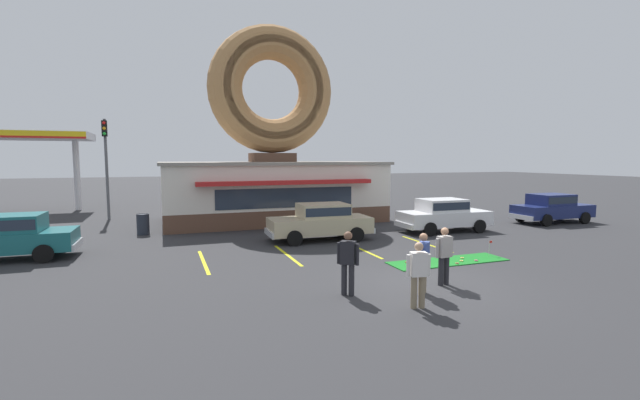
{
  "coord_description": "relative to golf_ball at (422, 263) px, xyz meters",
  "views": [
    {
      "loc": [
        -6.97,
        -9.97,
        3.56
      ],
      "look_at": [
        -1.43,
        5.0,
        2.0
      ],
      "focal_mm": 24.0,
      "sensor_mm": 36.0,
      "label": 1
    }
  ],
  "objects": [
    {
      "name": "putting_mat",
      "position": [
        1.04,
        -0.04,
        -0.04
      ],
      "size": [
        4.29,
        1.22,
        0.03
      ],
      "primitive_type": "cube",
      "color": "#197523",
      "rests_on": "ground"
    },
    {
      "name": "pedestrian_hooded_kid",
      "position": [
        -3.7,
        -2.16,
        0.88
      ],
      "size": [
        0.47,
        0.43,
        1.68
      ],
      "color": "#232328",
      "rests_on": "ground"
    },
    {
      "name": "trash_bin",
      "position": [
        -9.06,
        9.37,
        0.45
      ],
      "size": [
        0.57,
        0.57,
        0.97
      ],
      "color": "#232833",
      "rests_on": "ground"
    },
    {
      "name": "traffic_light_pole",
      "position": [
        -11.12,
        15.24,
        3.66
      ],
      "size": [
        0.28,
        0.47,
        5.8
      ],
      "color": "#595B60",
      "rests_on": "ground"
    },
    {
      "name": "parking_stripe_centre",
      "position": [
        2.11,
        2.89,
        -0.05
      ],
      "size": [
        0.12,
        3.6,
        0.01
      ],
      "primitive_type": "cube",
      "color": "yellow",
      "rests_on": "ground"
    },
    {
      "name": "mini_donut_far_left",
      "position": [
        1.74,
        0.1,
        -0.0
      ],
      "size": [
        0.13,
        0.13,
        0.04
      ],
      "primitive_type": "torus",
      "color": "#E5C666",
      "rests_on": "putting_mat"
    },
    {
      "name": "parking_stripe_left",
      "position": [
        -3.89,
        2.89,
        -0.05
      ],
      "size": [
        0.12,
        3.6,
        0.01
      ],
      "primitive_type": "cube",
      "color": "yellow",
      "rests_on": "ground"
    },
    {
      "name": "mini_donut_mid_centre",
      "position": [
        1.06,
        -0.49,
        -0.0
      ],
      "size": [
        0.13,
        0.13,
        0.04
      ],
      "primitive_type": "torus",
      "color": "#A5724C",
      "rests_on": "putting_mat"
    },
    {
      "name": "car_navy",
      "position": [
        12.04,
        5.47,
        0.82
      ],
      "size": [
        4.58,
        2.02,
        1.6
      ],
      "color": "navy",
      "rests_on": "ground"
    },
    {
      "name": "gas_station_canopy",
      "position": [
        -17.12,
        21.24,
        4.81
      ],
      "size": [
        9.0,
        4.46,
        5.3
      ],
      "color": "silver",
      "rests_on": "ground"
    },
    {
      "name": "car_teal",
      "position": [
        -13.32,
        5.51,
        0.82
      ],
      "size": [
        4.59,
        2.04,
        1.6
      ],
      "color": "#196066",
      "rests_on": "ground"
    },
    {
      "name": "parking_stripe_far_left",
      "position": [
        -6.89,
        2.89,
        -0.05
      ],
      "size": [
        0.12,
        3.6,
        0.01
      ],
      "primitive_type": "cube",
      "color": "yellow",
      "rests_on": "ground"
    },
    {
      "name": "mini_donut_mid_right",
      "position": [
        -0.16,
        0.16,
        -0.0
      ],
      "size": [
        0.13,
        0.13,
        0.04
      ],
      "primitive_type": "torus",
      "color": "#A5724C",
      "rests_on": "putting_mat"
    },
    {
      "name": "mini_donut_near_left",
      "position": [
        1.94,
        -0.39,
        -0.0
      ],
      "size": [
        0.13,
        0.13,
        0.04
      ],
      "primitive_type": "torus",
      "color": "#D8667F",
      "rests_on": "putting_mat"
    },
    {
      "name": "mini_donut_far_centre",
      "position": [
        -0.44,
        0.22,
        -0.0
      ],
      "size": [
        0.13,
        0.13,
        0.04
      ],
      "primitive_type": "torus",
      "color": "brown",
      "rests_on": "putting_mat"
    },
    {
      "name": "mini_donut_far_right",
      "position": [
        1.43,
        -0.25,
        -0.0
      ],
      "size": [
        0.13,
        0.13,
        0.04
      ],
      "primitive_type": "torus",
      "color": "#E5C666",
      "rests_on": "putting_mat"
    },
    {
      "name": "donut_shop_building",
      "position": [
        -2.19,
        11.83,
        3.69
      ],
      "size": [
        12.3,
        6.75,
        10.96
      ],
      "color": "brown",
      "rests_on": "ground"
    },
    {
      "name": "mini_donut_mid_left",
      "position": [
        -0.03,
        -0.21,
        -0.0
      ],
      "size": [
        0.13,
        0.13,
        0.04
      ],
      "primitive_type": "torus",
      "color": "#E5C666",
      "rests_on": "putting_mat"
    },
    {
      "name": "parking_stripe_mid_left",
      "position": [
        -0.89,
        2.89,
        -0.05
      ],
      "size": [
        0.12,
        3.6,
        0.01
      ],
      "primitive_type": "cube",
      "color": "yellow",
      "rests_on": "ground"
    },
    {
      "name": "golf_ball",
      "position": [
        0.0,
        0.0,
        0.0
      ],
      "size": [
        0.04,
        0.04,
        0.04
      ],
      "primitive_type": "sphere",
      "color": "white",
      "rests_on": "putting_mat"
    },
    {
      "name": "car_white",
      "position": [
        4.64,
        5.16,
        0.82
      ],
      "size": [
        4.61,
        2.07,
        1.6
      ],
      "color": "silver",
      "rests_on": "ground"
    },
    {
      "name": "pedestrian_blue_sweater_man",
      "position": [
        -0.79,
        -2.26,
        0.86
      ],
      "size": [
        0.59,
        0.27,
        1.64
      ],
      "color": "#232328",
      "rests_on": "ground"
    },
    {
      "name": "pedestrian_leather_jacket_man",
      "position": [
        -1.8,
        -2.73,
        0.84
      ],
      "size": [
        0.48,
        0.43,
        1.62
      ],
      "color": "#7F7056",
      "rests_on": "ground"
    },
    {
      "name": "car_champagne",
      "position": [
        -1.71,
        5.19,
        0.82
      ],
      "size": [
        4.62,
        2.11,
        1.6
      ],
      "color": "#BCAD89",
      "rests_on": "ground"
    },
    {
      "name": "mini_donut_extra",
      "position": [
        0.16,
        0.44,
        -0.0
      ],
      "size": [
        0.13,
        0.13,
        0.04
      ],
      "primitive_type": "torus",
      "color": "#E5C666",
      "rests_on": "putting_mat"
    },
    {
      "name": "ground_plane",
      "position": [
        -1.18,
        -2.11,
        -0.05
      ],
      "size": [
        160.0,
        160.0,
        0.0
      ],
      "primitive_type": "plane",
      "color": "#2D2D30"
    },
    {
      "name": "mini_donut_near_right",
      "position": [
        0.26,
        0.26,
        -0.0
      ],
      "size": [
        0.13,
        0.13,
        0.04
      ],
      "primitive_type": "torus",
      "color": "brown",
      "rests_on": "putting_mat"
    },
    {
      "name": "putting_flag_pin",
      "position": [
        2.97,
        0.11,
        0.39
      ],
      "size": [
        0.13,
        0.01,
        0.55
      ],
      "color": "silver",
      "rests_on": "putting_mat"
    },
    {
      "name": "pedestrian_clipboard_woman",
      "position": [
        -2.52,
        -3.61,
        0.83
      ],
      "size": [
        0.59,
        0.31,
        1.59
      ],
      "color": "#7F7056",
      "rests_on": "ground"
    }
  ]
}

